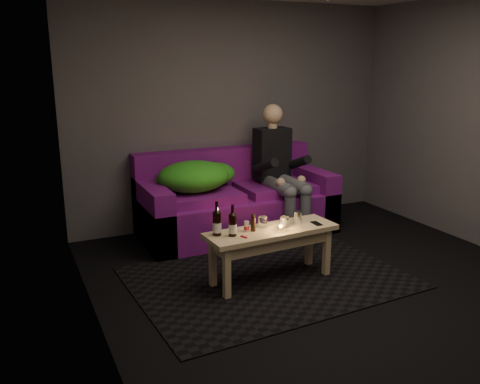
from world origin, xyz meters
The scene contains 17 objects.
floor centered at (0.00, 0.00, 0.00)m, with size 4.50×4.50×0.00m, color black.
room centered at (0.00, 0.47, 1.64)m, with size 4.50×4.50×4.50m.
rug centered at (-0.46, 0.51, 0.01)m, with size 2.40×1.75×0.01m, color black.
sofa centered at (-0.19, 1.82, 0.34)m, with size 2.17×0.98×0.93m.
green_blanket centered at (-0.66, 1.81, 0.70)m, with size 0.96×0.65×0.33m.
person centered at (0.28, 1.65, 0.75)m, with size 0.39×0.90×1.45m.
coffee_table centered at (-0.46, 0.46, 0.40)m, with size 1.22×0.45×0.49m.
beer_bottle_a centered at (-0.95, 0.51, 0.60)m, with size 0.08×0.08×0.30m.
beer_bottle_b centered at (-0.84, 0.44, 0.59)m, with size 0.07×0.07×0.27m.
salt_shaker centered at (-0.68, 0.49, 0.54)m, with size 0.04×0.04×0.09m, color silver.
pepper_mill centered at (-0.63, 0.48, 0.55)m, with size 0.04×0.04×0.12m, color black.
tumbler_back centered at (-0.51, 0.54, 0.54)m, with size 0.08×0.08×0.10m, color white.
tealight centered at (-0.40, 0.39, 0.51)m, with size 0.06×0.06×0.05m.
tumbler_front centered at (-0.33, 0.46, 0.54)m, with size 0.08×0.08×0.10m, color white.
steel_cup centered at (-0.16, 0.51, 0.55)m, with size 0.08×0.08×0.11m, color silver.
smartphone centered at (-0.02, 0.41, 0.49)m, with size 0.06×0.13×0.01m, color black.
red_lighter centered at (-0.77, 0.36, 0.50)m, with size 0.02×0.07×0.01m, color red.
Camera 1 is at (-2.50, -3.27, 1.94)m, focal length 38.00 mm.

